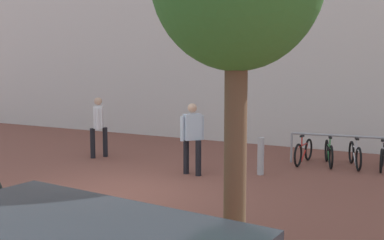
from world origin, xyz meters
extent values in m
plane|color=brown|center=(0.00, 0.00, 0.00)|extent=(60.00, 60.00, 0.00)
cube|color=#336028|center=(0.73, -2.02, 0.08)|extent=(7.00, 1.10, 0.16)
cylinder|color=brown|center=(3.53, -2.08, 1.41)|extent=(0.28, 0.28, 2.83)
cylinder|color=#99999E|center=(2.29, 4.85, 0.40)|extent=(0.06, 0.06, 0.80)
cylinder|color=#99999E|center=(3.58, 4.98, 0.80)|extent=(2.59, 0.32, 0.06)
torus|color=black|center=(2.59, 4.39, 0.30)|extent=(0.08, 0.61, 0.61)
torus|color=black|center=(2.63, 5.33, 0.30)|extent=(0.08, 0.61, 0.61)
cylinder|color=red|center=(2.61, 4.86, 0.51)|extent=(0.07, 0.77, 0.03)
cylinder|color=red|center=(2.62, 4.95, 0.27)|extent=(0.06, 0.56, 0.40)
cylinder|color=red|center=(2.61, 4.69, 0.62)|extent=(0.03, 0.03, 0.26)
cube|color=black|center=(2.61, 4.69, 0.76)|extent=(0.08, 0.19, 0.05)
cylinder|color=red|center=(2.63, 5.21, 0.75)|extent=(0.39, 0.05, 0.04)
torus|color=black|center=(3.40, 4.51, 0.30)|extent=(0.24, 0.59, 0.61)
torus|color=black|center=(3.11, 5.40, 0.30)|extent=(0.24, 0.59, 0.61)
cylinder|color=#1E7233|center=(3.26, 4.96, 0.51)|extent=(0.27, 0.74, 0.03)
cylinder|color=#1E7233|center=(3.23, 5.05, 0.27)|extent=(0.21, 0.54, 0.40)
cylinder|color=#1E7233|center=(3.31, 4.80, 0.62)|extent=(0.03, 0.03, 0.26)
cube|color=black|center=(3.31, 4.80, 0.76)|extent=(0.13, 0.20, 0.05)
cylinder|color=#1E7233|center=(3.15, 5.30, 0.75)|extent=(0.38, 0.16, 0.04)
torus|color=black|center=(4.06, 4.58, 0.30)|extent=(0.25, 0.59, 0.61)
torus|color=black|center=(3.75, 5.47, 0.30)|extent=(0.25, 0.59, 0.61)
cylinder|color=silver|center=(3.90, 5.02, 0.51)|extent=(0.29, 0.74, 0.03)
cylinder|color=silver|center=(3.87, 5.11, 0.27)|extent=(0.22, 0.54, 0.40)
cylinder|color=silver|center=(3.96, 4.86, 0.62)|extent=(0.03, 0.03, 0.26)
cube|color=black|center=(3.96, 4.86, 0.76)|extent=(0.13, 0.20, 0.05)
cylinder|color=silver|center=(3.79, 5.36, 0.75)|extent=(0.38, 0.16, 0.04)
torus|color=black|center=(4.58, 4.63, 0.30)|extent=(0.09, 0.61, 0.61)
torus|color=black|center=(4.52, 5.56, 0.30)|extent=(0.09, 0.61, 0.61)
cylinder|color=silver|center=(4.55, 5.10, 0.51)|extent=(0.08, 0.77, 0.03)
cylinder|color=silver|center=(4.54, 5.19, 0.27)|extent=(0.07, 0.56, 0.40)
cylinder|color=silver|center=(4.56, 4.93, 0.62)|extent=(0.03, 0.03, 0.26)
cube|color=black|center=(4.56, 4.93, 0.76)|extent=(0.08, 0.19, 0.05)
cylinder|color=silver|center=(4.53, 5.45, 0.75)|extent=(0.39, 0.06, 0.04)
cylinder|color=#ADADB2|center=(2.04, 3.08, 0.45)|extent=(0.16, 0.16, 0.90)
cylinder|color=black|center=(0.77, 2.28, 0.42)|extent=(0.14, 0.14, 0.85)
cylinder|color=black|center=(0.42, 2.33, 0.42)|extent=(0.14, 0.14, 0.85)
cube|color=silver|center=(0.60, 2.30, 1.16)|extent=(0.43, 0.46, 0.62)
cylinder|color=silver|center=(0.76, 2.51, 1.13)|extent=(0.09, 0.09, 0.59)
cylinder|color=silver|center=(0.44, 2.10, 1.13)|extent=(0.09, 0.09, 0.59)
sphere|color=tan|center=(0.60, 2.30, 1.61)|extent=(0.22, 0.22, 0.22)
cylinder|color=black|center=(-2.67, 3.11, 0.42)|extent=(0.14, 0.14, 0.85)
cylinder|color=black|center=(-2.85, 2.77, 0.42)|extent=(0.14, 0.14, 0.85)
cube|color=white|center=(-2.76, 2.94, 1.16)|extent=(0.42, 0.47, 0.62)
cylinder|color=white|center=(-2.90, 3.16, 1.13)|extent=(0.09, 0.09, 0.59)
cylinder|color=white|center=(-2.62, 2.72, 1.13)|extent=(0.09, 0.09, 0.59)
sphere|color=tan|center=(-2.76, 2.94, 1.61)|extent=(0.22, 0.22, 0.22)
camera|label=1|loc=(5.68, -7.25, 2.57)|focal=43.04mm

